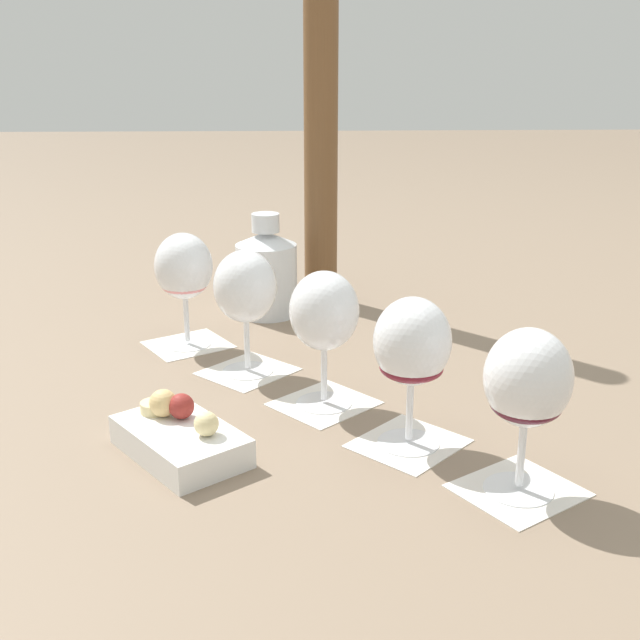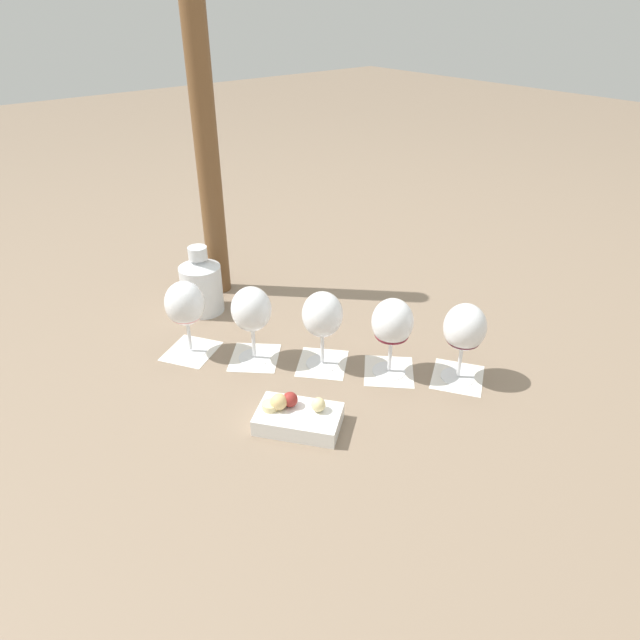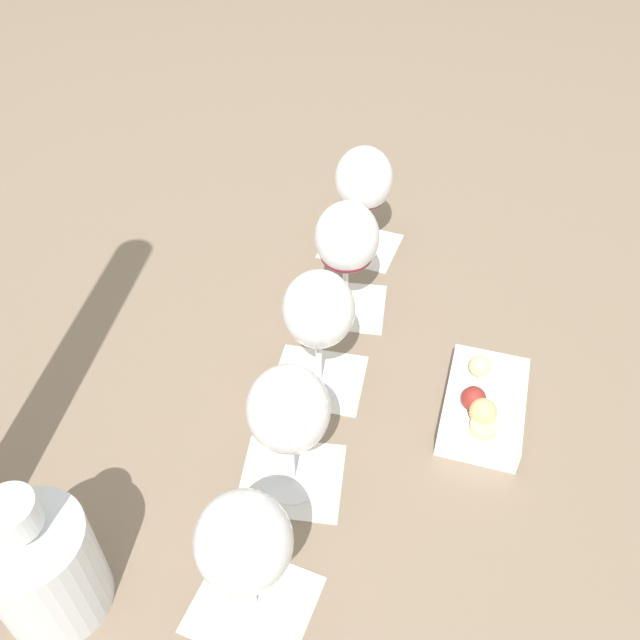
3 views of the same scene
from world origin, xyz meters
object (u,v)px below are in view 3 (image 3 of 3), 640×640
object	(u,v)px
wine_glass_3	(347,242)
snack_dish	(483,404)
wine_glass_1	(289,415)
wine_glass_4	(364,184)
ceramic_vase	(40,562)
wine_glass_0	(244,547)
wine_glass_2	(318,318)

from	to	relation	value
wine_glass_3	snack_dish	distance (m)	0.29
wine_glass_1	wine_glass_4	bearing A→B (deg)	-49.06
ceramic_vase	snack_dish	size ratio (longest dim) A/B	0.96
wine_glass_0	wine_glass_4	size ratio (longest dim) A/B	1.00
wine_glass_1	snack_dish	xyz separation A→B (m)	(-0.07, -0.25, -0.10)
wine_glass_3	snack_dish	bearing A→B (deg)	-177.19
wine_glass_1	wine_glass_2	size ratio (longest dim) A/B	1.00
wine_glass_4	snack_dish	bearing A→B (deg)	164.98
wine_glass_2	ceramic_vase	size ratio (longest dim) A/B	0.99
wine_glass_1	wine_glass_4	xyz separation A→B (m)	(0.30, -0.35, -0.00)
wine_glass_0	ceramic_vase	size ratio (longest dim) A/B	0.99
wine_glass_0	wine_glass_4	bearing A→B (deg)	-49.16
wine_glass_2	snack_dish	size ratio (longest dim) A/B	0.95
wine_glass_0	wine_glass_1	distance (m)	0.15
wine_glass_1	wine_glass_3	world-z (taller)	same
wine_glass_3	wine_glass_0	bearing A→B (deg)	130.46
wine_glass_3	snack_dish	size ratio (longest dim) A/B	0.95
wine_glass_2	wine_glass_4	distance (m)	0.31
wine_glass_1	snack_dish	size ratio (longest dim) A/B	0.95
wine_glass_4	ceramic_vase	bearing A→B (deg)	114.19
wine_glass_1	wine_glass_3	size ratio (longest dim) A/B	1.00
wine_glass_3	wine_glass_4	xyz separation A→B (m)	(0.10, -0.11, -0.00)
wine_glass_1	wine_glass_2	xyz separation A→B (m)	(0.10, -0.11, 0.00)
wine_glass_0	wine_glass_2	size ratio (longest dim) A/B	1.00
wine_glass_2	snack_dish	distance (m)	0.24
wine_glass_2	wine_glass_3	xyz separation A→B (m)	(0.10, -0.12, 0.00)
wine_glass_0	wine_glass_2	distance (m)	0.31
wine_glass_4	snack_dish	distance (m)	0.39
ceramic_vase	wine_glass_2	bearing A→B (deg)	-78.48
wine_glass_2	wine_glass_0	bearing A→B (deg)	131.22
wine_glass_4	ceramic_vase	distance (m)	0.68
wine_glass_4	snack_dish	size ratio (longest dim) A/B	0.95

